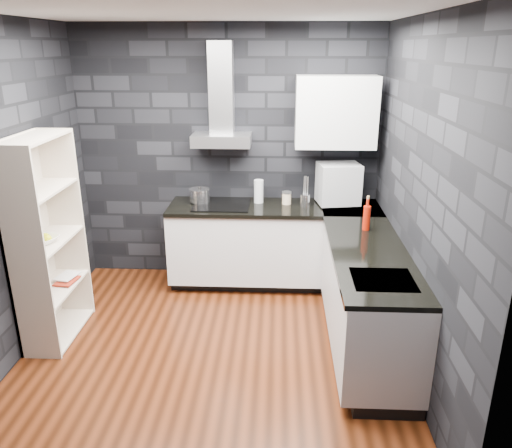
# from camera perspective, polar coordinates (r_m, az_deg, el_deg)

# --- Properties ---
(ground) EXTENTS (3.20, 3.20, 0.00)m
(ground) POSITION_cam_1_polar(r_m,az_deg,el_deg) (4.45, -4.94, -14.16)
(ground) COLOR #491E0D
(ceiling) EXTENTS (3.20, 3.20, 0.00)m
(ceiling) POSITION_cam_1_polar(r_m,az_deg,el_deg) (3.70, -6.26, 23.13)
(ceiling) COLOR white
(wall_back) EXTENTS (3.20, 0.05, 2.70)m
(wall_back) POSITION_cam_1_polar(r_m,az_deg,el_deg) (5.42, -3.13, 7.75)
(wall_back) COLOR black
(wall_back) RESTS_ON ground
(wall_front) EXTENTS (3.20, 0.05, 2.70)m
(wall_front) POSITION_cam_1_polar(r_m,az_deg,el_deg) (2.38, -10.98, -8.80)
(wall_front) COLOR black
(wall_front) RESTS_ON ground
(wall_left) EXTENTS (0.05, 3.20, 2.70)m
(wall_left) POSITION_cam_1_polar(r_m,az_deg,el_deg) (4.40, -27.01, 2.73)
(wall_left) COLOR black
(wall_left) RESTS_ON ground
(wall_right) EXTENTS (0.05, 3.20, 2.70)m
(wall_right) POSITION_cam_1_polar(r_m,az_deg,el_deg) (3.97, 18.39, 2.27)
(wall_right) COLOR black
(wall_right) RESTS_ON ground
(toekick_back) EXTENTS (2.18, 0.50, 0.10)m
(toekick_back) POSITION_cam_1_polar(r_m,az_deg,el_deg) (5.55, 2.00, -6.17)
(toekick_back) COLOR black
(toekick_back) RESTS_ON ground
(toekick_right) EXTENTS (0.50, 1.78, 0.10)m
(toekick_right) POSITION_cam_1_polar(r_m,az_deg,el_deg) (4.54, 12.71, -13.09)
(toekick_right) COLOR black
(toekick_right) RESTS_ON ground
(counter_back_cab) EXTENTS (2.20, 0.60, 0.76)m
(counter_back_cab) POSITION_cam_1_polar(r_m,az_deg,el_deg) (5.34, 2.04, -2.20)
(counter_back_cab) COLOR silver
(counter_back_cab) RESTS_ON ground
(counter_right_cab) EXTENTS (0.60, 1.80, 0.76)m
(counter_right_cab) POSITION_cam_1_polar(r_m,az_deg,el_deg) (4.32, 12.61, -8.29)
(counter_right_cab) COLOR silver
(counter_right_cab) RESTS_ON ground
(counter_back_top) EXTENTS (2.20, 0.62, 0.04)m
(counter_back_top) POSITION_cam_1_polar(r_m,az_deg,el_deg) (5.19, 2.10, 1.85)
(counter_back_top) COLOR black
(counter_back_top) RESTS_ON counter_back_cab
(counter_right_top) EXTENTS (0.62, 1.80, 0.04)m
(counter_right_top) POSITION_cam_1_polar(r_m,az_deg,el_deg) (4.15, 12.88, -3.40)
(counter_right_top) COLOR black
(counter_right_top) RESTS_ON counter_right_cab
(counter_corner_top) EXTENTS (0.62, 0.62, 0.04)m
(counter_corner_top) POSITION_cam_1_polar(r_m,az_deg,el_deg) (5.26, 10.85, 1.73)
(counter_corner_top) COLOR black
(counter_corner_top) RESTS_ON counter_right_cab
(hood_body) EXTENTS (0.60, 0.34, 0.12)m
(hood_body) POSITION_cam_1_polar(r_m,az_deg,el_deg) (5.20, -3.95, 9.56)
(hood_body) COLOR silver
(hood_body) RESTS_ON wall_back
(hood_chimney) EXTENTS (0.24, 0.20, 0.90)m
(hood_chimney) POSITION_cam_1_polar(r_m,az_deg,el_deg) (5.20, -3.99, 15.24)
(hood_chimney) COLOR silver
(hood_chimney) RESTS_ON hood_body
(upper_cabinet) EXTENTS (0.80, 0.35, 0.70)m
(upper_cabinet) POSITION_cam_1_polar(r_m,az_deg,el_deg) (5.15, 9.11, 12.53)
(upper_cabinet) COLOR silver
(upper_cabinet) RESTS_ON wall_back
(cooktop) EXTENTS (0.58, 0.50, 0.01)m
(cooktop) POSITION_cam_1_polar(r_m,az_deg,el_deg) (5.23, -3.94, 2.24)
(cooktop) COLOR black
(cooktop) RESTS_ON counter_back_top
(sink_rim) EXTENTS (0.44, 0.40, 0.01)m
(sink_rim) POSITION_cam_1_polar(r_m,az_deg,el_deg) (3.69, 14.32, -6.24)
(sink_rim) COLOR silver
(sink_rim) RESTS_ON counter_right_top
(pot) EXTENTS (0.25, 0.25, 0.12)m
(pot) POSITION_cam_1_polar(r_m,az_deg,el_deg) (5.32, -6.45, 3.22)
(pot) COLOR silver
(pot) RESTS_ON cooktop
(glass_vase) EXTENTS (0.12, 0.12, 0.24)m
(glass_vase) POSITION_cam_1_polar(r_m,az_deg,el_deg) (5.27, 0.31, 3.76)
(glass_vase) COLOR silver
(glass_vase) RESTS_ON counter_back_top
(storage_jar) EXTENTS (0.12, 0.12, 0.12)m
(storage_jar) POSITION_cam_1_polar(r_m,az_deg,el_deg) (5.25, 3.52, 2.92)
(storage_jar) COLOR #CCB38E
(storage_jar) RESTS_ON counter_back_top
(utensil_crock) EXTENTS (0.13, 0.13, 0.13)m
(utensil_crock) POSITION_cam_1_polar(r_m,az_deg,el_deg) (5.19, 5.63, 2.72)
(utensil_crock) COLOR silver
(utensil_crock) RESTS_ON counter_back_top
(appliance_garage) EXTENTS (0.46, 0.39, 0.42)m
(appliance_garage) POSITION_cam_1_polar(r_m,az_deg,el_deg) (5.26, 9.39, 4.60)
(appliance_garage) COLOR #A8ABB0
(appliance_garage) RESTS_ON counter_back_top
(red_bottle) EXTENTS (0.07, 0.07, 0.22)m
(red_bottle) POSITION_cam_1_polar(r_m,az_deg,el_deg) (4.59, 12.52, 0.68)
(red_bottle) COLOR #951606
(red_bottle) RESTS_ON counter_right_top
(bookshelf) EXTENTS (0.36, 0.81, 1.80)m
(bookshelf) POSITION_cam_1_polar(r_m,az_deg,el_deg) (4.61, -22.72, -1.83)
(bookshelf) COLOR beige
(bookshelf) RESTS_ON ground
(fruit_bowl) EXTENTS (0.29, 0.29, 0.06)m
(fruit_bowl) POSITION_cam_1_polar(r_m,az_deg,el_deg) (4.55, -23.07, -1.66)
(fruit_bowl) COLOR white
(fruit_bowl) RESTS_ON bookshelf
(book_red) EXTENTS (0.17, 0.04, 0.22)m
(book_red) POSITION_cam_1_polar(r_m,az_deg,el_deg) (4.83, -21.76, -4.93)
(book_red) COLOR maroon
(book_red) RESTS_ON bookshelf
(book_second) EXTENTS (0.16, 0.05, 0.22)m
(book_second) POSITION_cam_1_polar(r_m,az_deg,el_deg) (4.88, -21.67, -4.40)
(book_second) COLOR #B2B2B2
(book_second) RESTS_ON bookshelf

